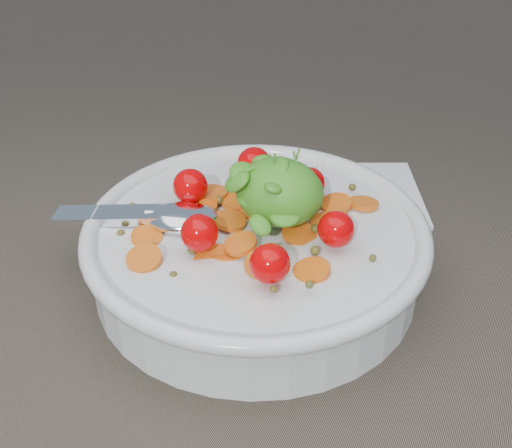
% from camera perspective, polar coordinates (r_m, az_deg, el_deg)
% --- Properties ---
extents(ground, '(6.00, 6.00, 0.00)m').
position_cam_1_polar(ground, '(0.56, -3.59, -5.31)').
color(ground, brown).
rests_on(ground, ground).
extents(bowl, '(0.31, 0.29, 0.12)m').
position_cam_1_polar(bowl, '(0.54, 0.00, -2.01)').
color(bowl, silver).
rests_on(bowl, ground).
extents(napkin, '(0.19, 0.18, 0.01)m').
position_cam_1_polar(napkin, '(0.68, 8.33, 2.62)').
color(napkin, white).
rests_on(napkin, ground).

